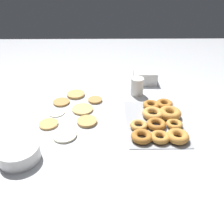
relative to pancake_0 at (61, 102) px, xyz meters
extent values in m
plane|color=#B2B5BA|center=(-0.13, -0.20, -0.01)|extent=(3.00, 3.00, 0.00)
cylinder|color=#B27F42|center=(0.00, 0.00, 0.00)|extent=(0.09, 0.09, 0.01)
cylinder|color=tan|center=(-0.08, -0.13, 0.00)|extent=(0.12, 0.12, 0.01)
cylinder|color=beige|center=(-0.31, -0.07, 0.00)|extent=(0.11, 0.11, 0.01)
cylinder|color=#B27F42|center=(0.02, -0.20, 0.00)|extent=(0.08, 0.08, 0.01)
cylinder|color=tan|center=(0.09, -0.07, 0.00)|extent=(0.11, 0.11, 0.02)
cylinder|color=tan|center=(-0.22, 0.03, 0.00)|extent=(0.10, 0.10, 0.01)
cylinder|color=tan|center=(-0.20, -0.17, 0.00)|extent=(0.10, 0.10, 0.02)
cylinder|color=beige|center=(-0.11, 0.01, 0.00)|extent=(0.09, 0.09, 0.01)
cube|color=#93969B|center=(-0.20, -0.51, 0.00)|extent=(0.42, 0.29, 0.01)
torus|color=#C68438|center=(-0.35, -0.59, 0.02)|extent=(0.10, 0.10, 0.03)
torus|color=#C68438|center=(-0.25, -0.60, 0.01)|extent=(0.08, 0.08, 0.02)
torus|color=#C68438|center=(-0.16, -0.60, 0.02)|extent=(0.12, 0.12, 0.04)
torus|color=#AD6B28|center=(-0.05, -0.59, 0.01)|extent=(0.09, 0.09, 0.03)
torus|color=#C68438|center=(-0.35, -0.51, 0.01)|extent=(0.09, 0.09, 0.03)
torus|color=#AD6B28|center=(-0.25, -0.51, 0.01)|extent=(0.10, 0.10, 0.03)
torus|color=#D19347|center=(-0.15, -0.51, 0.02)|extent=(0.11, 0.11, 0.03)
torus|color=#AD6B28|center=(-0.06, -0.51, 0.01)|extent=(0.09, 0.09, 0.03)
torus|color=#AD6B28|center=(-0.35, -0.43, 0.02)|extent=(0.10, 0.10, 0.03)
torus|color=#D19347|center=(-0.25, -0.42, 0.01)|extent=(0.09, 0.09, 0.02)
cylinder|color=white|center=(-0.46, 0.09, 0.03)|extent=(0.17, 0.17, 0.06)
cube|color=white|center=(0.28, -0.52, 0.00)|extent=(0.14, 0.15, 0.02)
cube|color=white|center=(0.28, -0.52, 0.02)|extent=(0.14, 0.15, 0.02)
cube|color=white|center=(0.28, -0.52, 0.05)|extent=(0.14, 0.15, 0.02)
cube|color=white|center=(0.28, -0.52, 0.07)|extent=(0.14, 0.15, 0.02)
cylinder|color=white|center=(0.10, -0.45, 0.05)|extent=(0.08, 0.08, 0.11)
camera|label=1|loc=(-1.20, -0.28, 0.69)|focal=38.00mm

